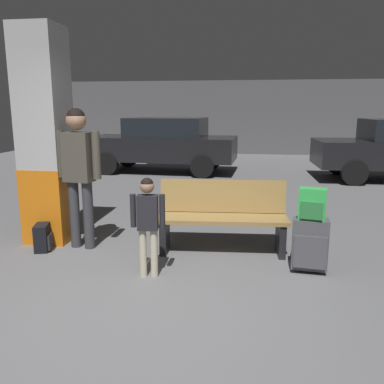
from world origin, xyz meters
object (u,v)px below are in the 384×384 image
(structural_pillar, at_px, (46,138))
(child, at_px, (148,217))
(backpack_dark_floor, at_px, (43,238))
(parked_car_far, at_px, (163,143))
(suitcase, at_px, (310,244))
(adult, at_px, (79,163))
(bench, at_px, (222,217))
(backpack_bright, at_px, (312,204))

(structural_pillar, height_order, child, structural_pillar)
(backpack_dark_floor, bearing_deg, parked_car_far, 88.97)
(parked_car_far, bearing_deg, structural_pillar, -92.02)
(suitcase, bearing_deg, structural_pillar, 169.00)
(adult, relative_size, parked_car_far, 0.43)
(child, relative_size, adult, 0.61)
(bench, distance_m, suitcase, 1.14)
(child, height_order, adult, adult)
(adult, height_order, parked_car_far, adult)
(backpack_bright, distance_m, parked_car_far, 7.43)
(suitcase, xyz_separation_m, parked_car_far, (-3.13, 6.74, 0.48))
(child, bearing_deg, parked_car_far, 101.26)
(bench, height_order, child, child)
(suitcase, xyz_separation_m, backpack_dark_floor, (-3.25, 0.22, -0.15))
(adult, xyz_separation_m, backpack_dark_floor, (-0.45, -0.19, -0.93))
(backpack_bright, bearing_deg, structural_pillar, 168.99)
(structural_pillar, relative_size, parked_car_far, 0.67)
(bench, bearing_deg, suitcase, -28.42)
(bench, relative_size, adult, 0.92)
(structural_pillar, relative_size, backpack_bright, 8.25)
(bench, bearing_deg, child, -128.37)
(structural_pillar, xyz_separation_m, backpack_bright, (3.35, -0.65, -0.62))
(backpack_bright, xyz_separation_m, parked_car_far, (-3.13, 6.74, 0.03))
(child, bearing_deg, suitcase, 12.10)
(suitcase, relative_size, backpack_bright, 1.78)
(backpack_bright, bearing_deg, suitcase, 28.37)
(bench, bearing_deg, structural_pillar, 177.30)
(bench, relative_size, child, 1.52)
(suitcase, height_order, adult, adult)
(structural_pillar, distance_m, suitcase, 3.57)
(structural_pillar, relative_size, backpack_dark_floor, 8.25)
(structural_pillar, distance_m, backpack_dark_floor, 1.30)
(backpack_dark_floor, bearing_deg, child, -20.90)
(adult, bearing_deg, suitcase, -8.22)
(suitcase, bearing_deg, backpack_bright, -151.63)
(backpack_bright, relative_size, adult, 0.19)
(structural_pillar, distance_m, bench, 2.54)
(structural_pillar, bearing_deg, suitcase, -11.00)
(backpack_bright, relative_size, child, 0.32)
(bench, height_order, suitcase, bench)
(suitcase, xyz_separation_m, child, (-1.72, -0.37, 0.34))
(adult, distance_m, parked_car_far, 6.35)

